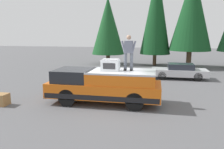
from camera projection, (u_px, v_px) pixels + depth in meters
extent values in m
plane|color=#565659|center=(114.00, 105.00, 10.69)|extent=(90.00, 90.00, 0.00)
cube|color=orange|center=(104.00, 89.00, 10.98)|extent=(2.00, 5.50, 0.70)
cube|color=black|center=(104.00, 93.00, 11.01)|extent=(2.01, 5.39, 0.24)
cube|color=black|center=(75.00, 75.00, 11.14)|extent=(1.84, 1.87, 0.60)
cube|color=orange|center=(122.00, 78.00, 10.70)|extent=(1.92, 3.19, 0.52)
cube|color=#B7BABF|center=(122.00, 71.00, 10.64)|extent=(1.94, 3.19, 0.08)
cube|color=#232326|center=(54.00, 92.00, 11.54)|extent=(1.96, 0.16, 0.20)
cube|color=#B2B5BA|center=(159.00, 97.00, 10.51)|extent=(1.96, 0.16, 0.20)
cylinder|color=black|center=(67.00, 97.00, 10.51)|extent=(0.30, 0.84, 0.84)
cylinder|color=black|center=(79.00, 89.00, 12.15)|extent=(0.30, 0.84, 0.84)
cylinder|color=black|center=(135.00, 101.00, 9.90)|extent=(0.30, 0.84, 0.84)
cylinder|color=black|center=(138.00, 92.00, 11.54)|extent=(0.30, 0.84, 0.84)
cube|color=silver|center=(110.00, 65.00, 10.61)|extent=(0.64, 0.84, 0.52)
cube|color=#2D2D30|center=(109.00, 66.00, 10.30)|extent=(0.01, 0.59, 0.29)
cube|color=#99999E|center=(110.00, 59.00, 10.56)|extent=(0.58, 0.76, 0.04)
cylinder|color=#4C515B|center=(132.00, 62.00, 10.60)|extent=(0.15, 0.15, 0.84)
cube|color=black|center=(131.00, 70.00, 10.63)|extent=(0.26, 0.11, 0.08)
cylinder|color=#4C515B|center=(125.00, 62.00, 10.66)|extent=(0.15, 0.15, 0.84)
cube|color=black|center=(125.00, 70.00, 10.69)|extent=(0.26, 0.11, 0.08)
cube|color=gray|center=(129.00, 47.00, 10.50)|extent=(0.24, 0.40, 0.58)
sphere|color=tan|center=(129.00, 37.00, 10.42)|extent=(0.22, 0.22, 0.22)
cylinder|color=gray|center=(134.00, 47.00, 10.42)|extent=(0.09, 0.23, 0.58)
cylinder|color=gray|center=(123.00, 47.00, 10.52)|extent=(0.09, 0.23, 0.58)
cube|color=silver|center=(179.00, 72.00, 16.90)|extent=(1.64, 4.10, 0.50)
cube|color=#282D38|center=(181.00, 66.00, 16.80)|extent=(1.31, 1.89, 0.42)
cylinder|color=black|center=(162.00, 76.00, 16.48)|extent=(0.20, 0.62, 0.62)
cylinder|color=black|center=(162.00, 72.00, 17.87)|extent=(0.20, 0.62, 0.62)
cylinder|color=black|center=(198.00, 77.00, 16.00)|extent=(0.20, 0.62, 0.62)
cylinder|color=black|center=(195.00, 74.00, 17.39)|extent=(0.20, 0.62, 0.62)
cube|color=olive|center=(2.00, 100.00, 10.66)|extent=(0.56, 0.56, 0.56)
cylinder|color=#4C3826|center=(189.00, 59.00, 22.61)|extent=(0.49, 0.49, 1.71)
cone|color=#14421E|center=(192.00, 10.00, 21.74)|extent=(4.12, 4.12, 7.82)
cylinder|color=#4C3826|center=(155.00, 60.00, 24.08)|extent=(0.38, 0.38, 1.23)
cone|color=#14421E|center=(156.00, 11.00, 23.16)|extent=(3.21, 3.21, 8.89)
cylinder|color=#4C3826|center=(108.00, 59.00, 25.00)|extent=(0.43, 0.43, 1.14)
cone|color=#194C23|center=(108.00, 26.00, 24.33)|extent=(3.60, 3.60, 6.19)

